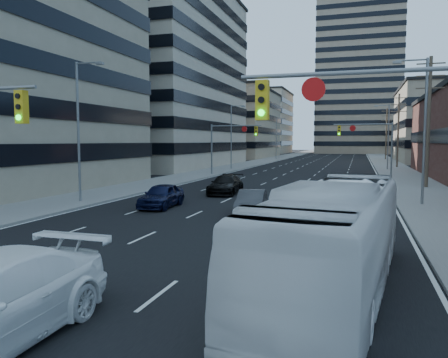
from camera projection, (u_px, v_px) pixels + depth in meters
The scene contains 23 objects.
road_surface at pixel (335, 155), 129.90m from camera, with size 18.00×300.00×0.02m, color black.
sidewalk_left at pixel (297, 154), 133.28m from camera, with size 5.00×300.00×0.15m, color slate.
sidewalk_right at pixel (376, 155), 126.51m from camera, with size 5.00×300.00×0.15m, color slate.
office_left_mid at pixel (141, 79), 70.02m from camera, with size 26.00×34.00×28.00m, color #ADA089.
office_left_far at pixel (230, 125), 107.72m from camera, with size 20.00×30.00×16.00m, color gray.
apartment_tower at pixel (359, 66), 144.66m from camera, with size 26.00×26.00×58.00m, color gray.
bg_block_left at pixel (252, 123), 146.80m from camera, with size 24.00×24.00×20.00m, color #ADA089.
signal_near_right at pixel (390, 129), 11.22m from camera, with size 6.59×0.33×6.00m.
signal_far_left at pixel (230, 139), 50.89m from camera, with size 6.09×0.33×6.00m.
signal_far_right at pixel (369, 138), 46.37m from camera, with size 6.09×0.33×6.00m.
utility_pole_block at pixel (429, 120), 36.35m from camera, with size 2.20×0.28×11.00m.
utility_pole_midblock at pixel (398, 129), 64.90m from camera, with size 2.20×0.28×11.00m.
utility_pole_distant at pixel (386, 133), 93.45m from camera, with size 2.20×0.28×11.00m.
streetlight_left_near at pixel (80, 125), 27.82m from camera, with size 2.03×0.22×9.00m.
streetlight_left_mid at pixel (232, 134), 61.13m from camera, with size 2.03×0.22×9.00m.
streetlight_left_far at pixel (277, 136), 94.44m from camera, with size 2.03×0.22×9.00m.
streetlight_right_near at pixel (422, 124), 26.49m from camera, with size 2.03×0.22×9.00m.
streetlight_right_far at pixel (387, 134), 59.80m from camera, with size 2.03×0.22×9.00m.
transit_bus at pixel (336, 238), 11.54m from camera, with size 2.47×10.57×2.94m, color white.
sedan_blue at pixel (161, 196), 26.36m from camera, with size 1.72×4.28×1.46m, color black.
sedan_grey_center at pixel (251, 202), 23.84m from camera, with size 1.42×4.08×1.34m, color #39393B.
sedan_black_far at pixel (226, 185), 33.07m from camera, with size 2.01×4.94×1.43m, color black.
sedan_grey_right at pixel (339, 180), 37.65m from camera, with size 1.50×3.74×1.27m, color #323234.
Camera 1 is at (6.71, -4.05, 4.02)m, focal length 35.00 mm.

